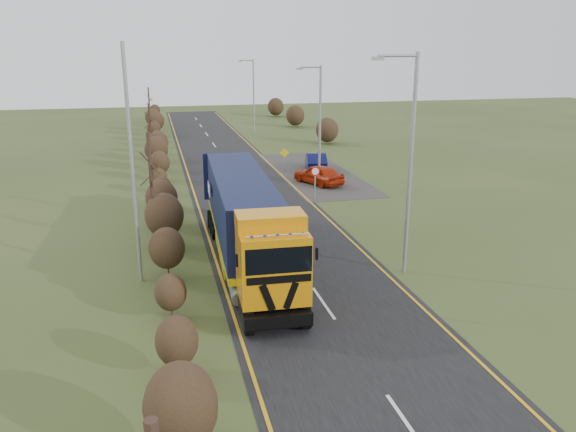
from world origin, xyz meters
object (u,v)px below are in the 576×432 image
(lorry, at_px, (245,216))
(streetlight_near, at_px, (408,156))
(speed_sign, at_px, (315,177))
(car_red_hatchback, at_px, (319,174))
(car_blue_sedan, at_px, (316,162))

(lorry, distance_m, streetlight_near, 7.91)
(lorry, xyz_separation_m, speed_sign, (6.52, 10.71, -0.79))
(car_red_hatchback, height_order, speed_sign, speed_sign)
(car_red_hatchback, bearing_deg, lorry, 37.21)
(car_blue_sedan, distance_m, speed_sign, 9.58)
(car_red_hatchback, xyz_separation_m, streetlight_near, (-1.28, -17.78, 4.67))
(streetlight_near, bearing_deg, speed_sign, 91.14)
(streetlight_near, bearing_deg, lorry, 158.35)
(lorry, relative_size, car_blue_sedan, 3.29)
(car_red_hatchback, xyz_separation_m, car_blue_sedan, (1.17, 4.78, 0.01))
(lorry, relative_size, streetlight_near, 1.55)
(car_red_hatchback, relative_size, speed_sign, 1.91)
(streetlight_near, xyz_separation_m, speed_sign, (-0.27, 13.41, -3.82))
(lorry, bearing_deg, car_red_hatchback, 64.26)
(car_red_hatchback, bearing_deg, car_blue_sedan, -128.42)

